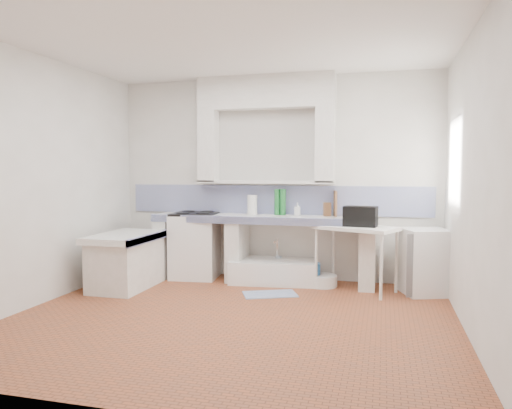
% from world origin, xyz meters
% --- Properties ---
extents(floor, '(4.50, 4.50, 0.00)m').
position_xyz_m(floor, '(0.00, 0.00, 0.00)').
color(floor, '#974929').
rests_on(floor, ground).
extents(ceiling, '(4.50, 4.50, 0.00)m').
position_xyz_m(ceiling, '(0.00, 0.00, 2.80)').
color(ceiling, white).
rests_on(ceiling, ground).
extents(wall_back, '(4.50, 0.00, 4.50)m').
position_xyz_m(wall_back, '(0.00, 2.00, 1.40)').
color(wall_back, white).
rests_on(wall_back, ground).
extents(wall_front, '(4.50, 0.00, 4.50)m').
position_xyz_m(wall_front, '(0.00, -2.00, 1.40)').
color(wall_front, white).
rests_on(wall_front, ground).
extents(wall_left, '(0.00, 4.50, 4.50)m').
position_xyz_m(wall_left, '(-2.25, 0.00, 1.40)').
color(wall_left, white).
rests_on(wall_left, ground).
extents(wall_right, '(0.00, 4.50, 4.50)m').
position_xyz_m(wall_right, '(2.25, 0.00, 1.40)').
color(wall_right, white).
rests_on(wall_right, ground).
extents(alcove_mass, '(1.90, 0.25, 0.45)m').
position_xyz_m(alcove_mass, '(-0.10, 1.88, 2.58)').
color(alcove_mass, white).
rests_on(alcove_mass, ground).
extents(window_frame, '(0.35, 0.86, 1.06)m').
position_xyz_m(window_frame, '(2.42, 1.20, 1.60)').
color(window_frame, '#382211').
rests_on(window_frame, ground).
extents(lace_valance, '(0.01, 0.84, 0.24)m').
position_xyz_m(lace_valance, '(2.28, 1.20, 1.98)').
color(lace_valance, white).
rests_on(lace_valance, ground).
extents(counter_slab, '(3.00, 0.60, 0.08)m').
position_xyz_m(counter_slab, '(-0.10, 1.70, 0.86)').
color(counter_slab, white).
rests_on(counter_slab, ground).
extents(counter_lip, '(3.00, 0.04, 0.10)m').
position_xyz_m(counter_lip, '(-0.10, 1.42, 0.86)').
color(counter_lip, navy).
rests_on(counter_lip, ground).
extents(counter_pier_left, '(0.20, 0.55, 0.82)m').
position_xyz_m(counter_pier_left, '(-1.50, 1.70, 0.41)').
color(counter_pier_left, white).
rests_on(counter_pier_left, ground).
extents(counter_pier_mid, '(0.20, 0.55, 0.82)m').
position_xyz_m(counter_pier_mid, '(-0.45, 1.70, 0.41)').
color(counter_pier_mid, white).
rests_on(counter_pier_mid, ground).
extents(counter_pier_right, '(0.20, 0.55, 0.82)m').
position_xyz_m(counter_pier_right, '(1.30, 1.70, 0.41)').
color(counter_pier_right, white).
rests_on(counter_pier_right, ground).
extents(peninsula_top, '(0.70, 1.10, 0.08)m').
position_xyz_m(peninsula_top, '(-1.70, 0.90, 0.66)').
color(peninsula_top, white).
rests_on(peninsula_top, ground).
extents(peninsula_base, '(0.60, 1.00, 0.62)m').
position_xyz_m(peninsula_base, '(-1.70, 0.90, 0.31)').
color(peninsula_base, white).
rests_on(peninsula_base, ground).
extents(peninsula_lip, '(0.04, 1.10, 0.10)m').
position_xyz_m(peninsula_lip, '(-1.37, 0.90, 0.66)').
color(peninsula_lip, navy).
rests_on(peninsula_lip, ground).
extents(backsplash, '(4.27, 0.03, 0.40)m').
position_xyz_m(backsplash, '(0.00, 1.99, 1.10)').
color(backsplash, navy).
rests_on(backsplash, ground).
extents(stove, '(0.69, 0.67, 0.89)m').
position_xyz_m(stove, '(-1.07, 1.71, 0.44)').
color(stove, white).
rests_on(stove, ground).
extents(sink, '(1.21, 0.74, 0.27)m').
position_xyz_m(sink, '(0.06, 1.69, 0.14)').
color(sink, white).
rests_on(sink, ground).
extents(side_table, '(1.12, 0.89, 0.04)m').
position_xyz_m(side_table, '(1.16, 1.50, 0.41)').
color(side_table, white).
rests_on(side_table, ground).
extents(fridge, '(0.66, 0.66, 0.80)m').
position_xyz_m(fridge, '(1.99, 1.56, 0.40)').
color(fridge, white).
rests_on(fridge, ground).
extents(bucket_red, '(0.41, 0.41, 0.29)m').
position_xyz_m(bucket_red, '(-0.23, 1.73, 0.14)').
color(bucket_red, red).
rests_on(bucket_red, ground).
extents(bucket_orange, '(0.31, 0.31, 0.25)m').
position_xyz_m(bucket_orange, '(0.06, 1.58, 0.12)').
color(bucket_orange, orange).
rests_on(bucket_orange, ground).
extents(bucket_blue, '(0.39, 0.39, 0.30)m').
position_xyz_m(bucket_blue, '(0.54, 1.63, 0.15)').
color(bucket_blue, '#2F7DCD').
rests_on(bucket_blue, ground).
extents(basin_white, '(0.49, 0.49, 0.15)m').
position_xyz_m(basin_white, '(0.74, 1.62, 0.07)').
color(basin_white, white).
rests_on(basin_white, ground).
extents(water_bottle_a, '(0.09, 0.09, 0.27)m').
position_xyz_m(water_bottle_a, '(-0.04, 1.85, 0.13)').
color(water_bottle_a, silver).
rests_on(water_bottle_a, ground).
extents(water_bottle_b, '(0.10, 0.10, 0.33)m').
position_xyz_m(water_bottle_b, '(0.10, 1.85, 0.16)').
color(water_bottle_b, silver).
rests_on(water_bottle_b, ground).
extents(black_bag, '(0.43, 0.28, 0.25)m').
position_xyz_m(black_bag, '(1.21, 1.47, 0.94)').
color(black_bag, black).
rests_on(black_bag, side_table).
extents(green_bottle_a, '(0.09, 0.09, 0.35)m').
position_xyz_m(green_bottle_a, '(0.08, 1.85, 1.08)').
color(green_bottle_a, '#1C692C').
rests_on(green_bottle_a, counter_slab).
extents(green_bottle_b, '(0.10, 0.10, 0.36)m').
position_xyz_m(green_bottle_b, '(0.16, 1.85, 1.08)').
color(green_bottle_b, '#1C692C').
rests_on(green_bottle_b, counter_slab).
extents(knife_block, '(0.11, 0.10, 0.18)m').
position_xyz_m(knife_block, '(0.76, 1.85, 0.99)').
color(knife_block, brown).
rests_on(knife_block, counter_slab).
extents(cutting_board, '(0.07, 0.25, 0.34)m').
position_xyz_m(cutting_board, '(0.87, 1.85, 1.07)').
color(cutting_board, brown).
rests_on(cutting_board, counter_slab).
extents(paper_towel, '(0.18, 0.18, 0.27)m').
position_xyz_m(paper_towel, '(-0.27, 1.81, 1.03)').
color(paper_towel, white).
rests_on(paper_towel, counter_slab).
extents(soap_bottle, '(0.09, 0.09, 0.18)m').
position_xyz_m(soap_bottle, '(0.36, 1.83, 0.99)').
color(soap_bottle, white).
rests_on(soap_bottle, counter_slab).
extents(rug, '(0.73, 0.59, 0.01)m').
position_xyz_m(rug, '(0.17, 1.03, 0.01)').
color(rug, '#3C5B9C').
rests_on(rug, ground).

